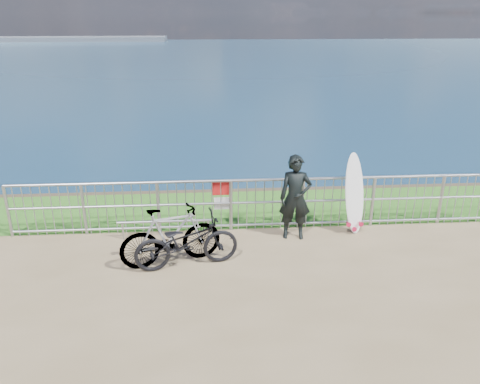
{
  "coord_description": "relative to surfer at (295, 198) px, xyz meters",
  "views": [
    {
      "loc": [
        -0.94,
        -7.34,
        4.29
      ],
      "look_at": [
        -0.34,
        1.2,
        1.0
      ],
      "focal_mm": 35.0,
      "sensor_mm": 36.0,
      "label": 1
    }
  ],
  "objects": [
    {
      "name": "surfboard",
      "position": [
        1.26,
        0.19,
        -0.09
      ],
      "size": [
        0.54,
        0.5,
        1.69
      ],
      "color": "white",
      "rests_on": "ground"
    },
    {
      "name": "bicycle_near",
      "position": [
        -2.13,
        -1.03,
        -0.37
      ],
      "size": [
        1.96,
        1.03,
        0.98
      ],
      "primitive_type": "imported",
      "rotation": [
        0.0,
        0.0,
        1.78
      ],
      "color": "black",
      "rests_on": "ground"
    },
    {
      "name": "bicycle_far",
      "position": [
        -2.41,
        -0.91,
        -0.31
      ],
      "size": [
        1.92,
        1.03,
        1.11
      ],
      "primitive_type": "imported",
      "rotation": [
        0.0,
        0.0,
        1.86
      ],
      "color": "black",
      "rests_on": "ground"
    },
    {
      "name": "surfer",
      "position": [
        0.0,
        0.0,
        0.0
      ],
      "size": [
        0.67,
        0.48,
        1.73
      ],
      "primitive_type": "imported",
      "rotation": [
        0.0,
        0.0,
        -0.11
      ],
      "color": "black",
      "rests_on": "ground"
    },
    {
      "name": "seascape",
      "position": [
        -44.51,
        146.32,
        -4.89
      ],
      "size": [
        260.0,
        260.0,
        5.0
      ],
      "color": "brown",
      "rests_on": "ground"
    },
    {
      "name": "bike_rack",
      "position": [
        -2.6,
        0.13,
        -0.53
      ],
      "size": [
        1.91,
        0.05,
        0.4
      ],
      "color": "#989BA0",
      "rests_on": "ground"
    },
    {
      "name": "grass_strip",
      "position": [
        -0.76,
        1.53,
        -0.85
      ],
      "size": [
        120.0,
        120.0,
        0.0
      ],
      "primitive_type": "plane",
      "color": "#2A671C",
      "rests_on": "ground"
    },
    {
      "name": "railing",
      "position": [
        -0.75,
        0.43,
        -0.28
      ],
      "size": [
        10.06,
        0.1,
        1.13
      ],
      "color": "#989BA0",
      "rests_on": "ground"
    }
  ]
}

